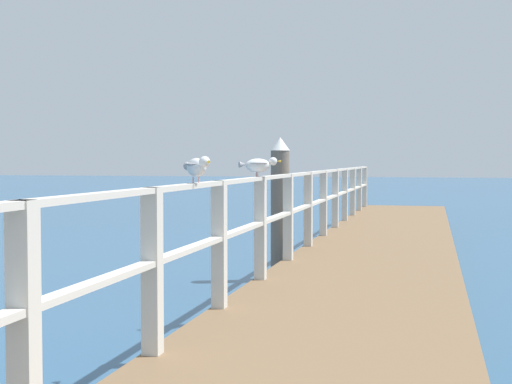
{
  "coord_description": "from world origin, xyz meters",
  "views": [
    {
      "loc": [
        0.79,
        0.98,
        1.83
      ],
      "look_at": [
        -1.69,
        11.45,
        1.36
      ],
      "focal_mm": 52.26,
      "sensor_mm": 36.0,
      "label": 1
    }
  ],
  "objects": [
    {
      "name": "seagull_foreground",
      "position": [
        -1.06,
        6.71,
        1.78
      ],
      "size": [
        0.34,
        0.4,
        0.21
      ],
      "rotation": [
        0.0,
        0.0,
        3.83
      ],
      "color": "white",
      "rests_on": "pier_railing"
    },
    {
      "name": "pier_railing",
      "position": [
        -1.06,
        11.47,
        1.2
      ],
      "size": [
        0.12,
        21.46,
        1.14
      ],
      "color": "beige",
      "rests_on": "pier_deck"
    },
    {
      "name": "pier_deck",
      "position": [
        0.0,
        11.47,
        0.25
      ],
      "size": [
        2.28,
        22.94,
        0.5
      ],
      "primitive_type": "cube",
      "color": "brown",
      "rests_on": "ground_plane"
    },
    {
      "name": "dock_piling_far",
      "position": [
        -1.44,
        11.98,
        1.09
      ],
      "size": [
        0.29,
        0.29,
        2.17
      ],
      "color": "#6B6056",
      "rests_on": "ground_plane"
    },
    {
      "name": "seagull_background",
      "position": [
        -1.05,
        8.89,
        1.78
      ],
      "size": [
        0.44,
        0.27,
        0.21
      ],
      "rotation": [
        0.0,
        0.0,
        5.23
      ],
      "color": "white",
      "rests_on": "pier_railing"
    }
  ]
}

